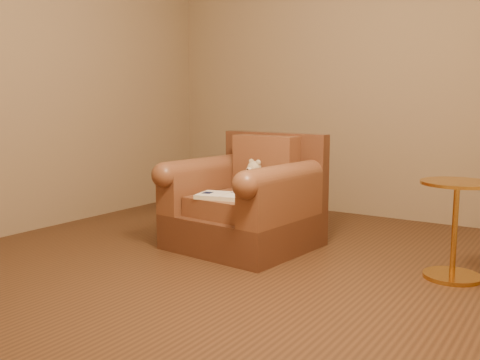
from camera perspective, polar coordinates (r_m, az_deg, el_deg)
The scene contains 5 objects.
floor at distance 3.54m, azimuth 0.02°, elevation -9.15°, with size 4.00×4.00×0.00m, color #4C2E1A.
armchair at distance 3.95m, azimuth 0.73°, elevation -2.52°, with size 1.00×0.96×0.83m.
teddy_bear at distance 3.99m, azimuth 1.30°, elevation 0.05°, with size 0.18×0.21×0.25m.
guidebook at distance 3.74m, azimuth -1.49°, elevation -1.73°, with size 0.44×0.32×0.03m.
side_table at distance 3.47m, azimuth 21.94°, elevation -4.63°, with size 0.43×0.43×0.60m.
Camera 1 is at (1.85, -2.83, 1.06)m, focal length 40.00 mm.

